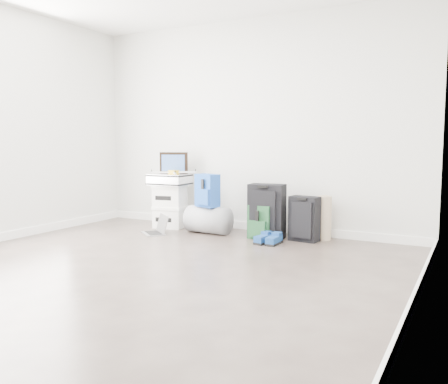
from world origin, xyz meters
The scene contains 14 objects.
ground centered at (0.00, 0.00, 0.00)m, with size 5.00×5.00×0.00m, color #372D28.
room_envelope centered at (0.00, 0.02, 1.72)m, with size 4.52×5.02×2.71m.
boxes_stack centered at (-1.03, 2.14, 0.29)m, with size 0.45×0.39×0.58m.
briefcase centered at (-1.03, 2.14, 0.65)m, with size 0.50×0.37×0.15m, color #B2B2B7.
painting centered at (-1.03, 2.24, 0.86)m, with size 0.37×0.15×0.29m.
drone centered at (-0.95, 2.12, 0.75)m, with size 0.49×0.49×0.05m.
duffel_bag centered at (-0.37, 2.03, 0.17)m, with size 0.34×0.34×0.55m, color #919498.
blue_backpack centered at (-0.37, 2.00, 0.54)m, with size 0.33×0.28×0.41m.
large_suitcase centered at (0.39, 2.09, 0.32)m, with size 0.44×0.31×0.65m.
green_backpack centered at (0.35, 2.02, 0.19)m, with size 0.30×0.23×0.40m.
carry_on centered at (0.85, 2.14, 0.26)m, with size 0.35×0.25×0.52m.
shoes centered at (0.55, 1.80, 0.05)m, with size 0.26×0.29×0.09m.
rolled_rug centered at (1.03, 2.33, 0.26)m, with size 0.17×0.17×0.52m, color tan.
laptop centered at (-0.91, 1.69, 0.06)m, with size 0.41×0.40×0.24m.
Camera 1 is at (2.58, -3.07, 1.14)m, focal length 38.00 mm.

